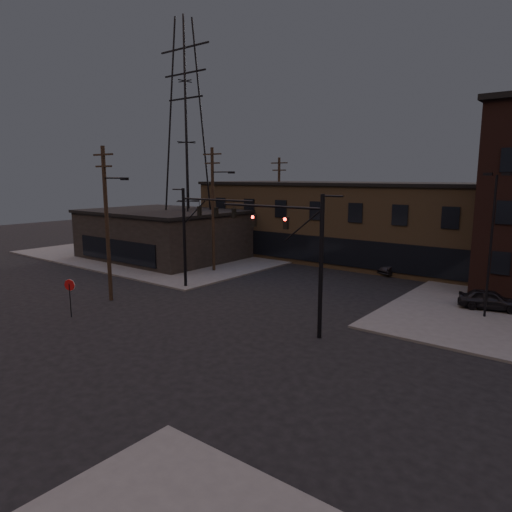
# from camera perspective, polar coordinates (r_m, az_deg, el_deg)

# --- Properties ---
(ground) EXTENTS (140.00, 140.00, 0.00)m
(ground) POSITION_cam_1_polar(r_m,az_deg,el_deg) (26.74, -9.49, -9.69)
(ground) COLOR black
(ground) RESTS_ON ground
(sidewalk_nw) EXTENTS (30.00, 30.00, 0.15)m
(sidewalk_nw) POSITION_cam_1_polar(r_m,az_deg,el_deg) (56.99, -8.19, 0.91)
(sidewalk_nw) COLOR #474744
(sidewalk_nw) RESTS_ON ground
(building_row) EXTENTS (40.00, 12.00, 8.00)m
(building_row) POSITION_cam_1_polar(r_m,az_deg,el_deg) (48.87, 15.35, 3.81)
(building_row) COLOR brown
(building_row) RESTS_ON ground
(building_left) EXTENTS (16.00, 12.00, 5.00)m
(building_left) POSITION_cam_1_polar(r_m,az_deg,el_deg) (51.20, -11.55, 2.53)
(building_left) COLOR black
(building_left) RESTS_ON ground
(traffic_signal_near) EXTENTS (7.12, 0.24, 8.00)m
(traffic_signal_near) POSITION_cam_1_polar(r_m,az_deg,el_deg) (25.52, 5.95, 0.89)
(traffic_signal_near) COLOR black
(traffic_signal_near) RESTS_ON ground
(traffic_signal_far) EXTENTS (7.12, 0.24, 8.00)m
(traffic_signal_far) POSITION_cam_1_polar(r_m,az_deg,el_deg) (35.79, -7.57, 3.58)
(traffic_signal_far) COLOR black
(traffic_signal_far) RESTS_ON ground
(stop_sign) EXTENTS (0.72, 0.33, 2.48)m
(stop_sign) POSITION_cam_1_polar(r_m,az_deg,el_deg) (31.40, -22.27, -3.84)
(stop_sign) COLOR black
(stop_sign) RESTS_ON ground
(utility_pole_near) EXTENTS (3.70, 0.28, 11.00)m
(utility_pole_near) POSITION_cam_1_polar(r_m,az_deg,el_deg) (34.03, -18.10, 4.30)
(utility_pole_near) COLOR black
(utility_pole_near) RESTS_ON ground
(utility_pole_mid) EXTENTS (3.70, 0.28, 11.50)m
(utility_pole_mid) POSITION_cam_1_polar(r_m,az_deg,el_deg) (42.56, -5.34, 6.13)
(utility_pole_mid) COLOR black
(utility_pole_mid) RESTS_ON ground
(utility_pole_far) EXTENTS (2.20, 0.28, 11.00)m
(utility_pole_far) POSITION_cam_1_polar(r_m,az_deg,el_deg) (52.55, 2.87, 6.50)
(utility_pole_far) COLOR black
(utility_pole_far) RESTS_ON ground
(transmission_tower) EXTENTS (7.00, 7.00, 25.00)m
(transmission_tower) POSITION_cam_1_polar(r_m,az_deg,el_deg) (50.77, -8.67, 13.87)
(transmission_tower) COLOR black
(transmission_tower) RESTS_ON ground
(lot_light_a) EXTENTS (1.50, 0.28, 9.14)m
(lot_light_a) POSITION_cam_1_polar(r_m,az_deg,el_deg) (31.59, 27.40, 2.63)
(lot_light_a) COLOR black
(lot_light_a) RESTS_ON ground
(parked_car_lot_a) EXTENTS (4.16, 2.42, 1.33)m
(parked_car_lot_a) POSITION_cam_1_polar(r_m,az_deg,el_deg) (34.29, 27.18, -4.86)
(parked_car_lot_a) COLOR black
(parked_car_lot_a) RESTS_ON sidewalk_ne
(car_crossing) EXTENTS (3.36, 5.09, 1.58)m
(car_crossing) POSITION_cam_1_polar(r_m,az_deg,el_deg) (44.29, 17.57, -1.11)
(car_crossing) COLOR black
(car_crossing) RESTS_ON ground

